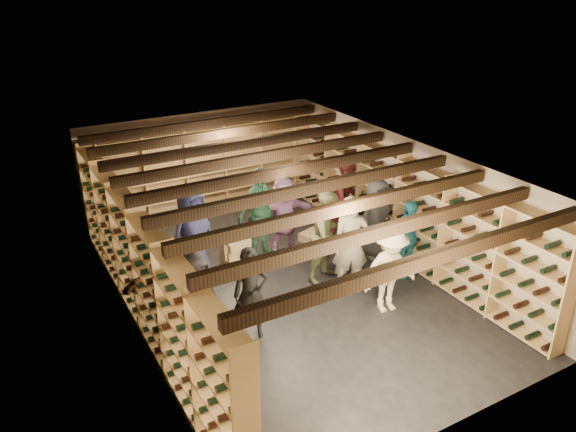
{
  "coord_description": "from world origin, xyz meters",
  "views": [
    {
      "loc": [
        -4.34,
        -7.73,
        5.45
      ],
      "look_at": [
        0.15,
        0.2,
        1.32
      ],
      "focal_mm": 35.0,
      "sensor_mm": 36.0,
      "label": 1
    }
  ],
  "objects_px": {
    "person_4": "(407,239)",
    "person_1": "(251,294)",
    "crate_loose": "(311,236)",
    "person_12": "(376,218)",
    "person_2": "(329,236)",
    "person_6": "(193,236)",
    "person_5": "(170,282)",
    "person_3": "(390,270)",
    "person_8": "(348,199)",
    "person_0": "(195,310)",
    "person_10": "(260,213)",
    "crate_stack_left": "(235,247)",
    "person_7": "(351,246)",
    "person_11": "(284,214)",
    "crate_stack_right": "(235,247)"
  },
  "relations": [
    {
      "from": "person_2",
      "to": "person_10",
      "type": "height_order",
      "value": "person_10"
    },
    {
      "from": "person_0",
      "to": "person_6",
      "type": "xyz_separation_m",
      "value": [
        0.83,
        2.27,
        0.0
      ]
    },
    {
      "from": "person_2",
      "to": "person_11",
      "type": "xyz_separation_m",
      "value": [
        -0.16,
        1.39,
        -0.08
      ]
    },
    {
      "from": "crate_stack_left",
      "to": "person_6",
      "type": "distance_m",
      "value": 1.13
    },
    {
      "from": "person_12",
      "to": "person_3",
      "type": "bearing_deg",
      "value": -125.81
    },
    {
      "from": "person_2",
      "to": "person_10",
      "type": "xyz_separation_m",
      "value": [
        -0.71,
        1.39,
        0.06
      ]
    },
    {
      "from": "crate_loose",
      "to": "person_12",
      "type": "height_order",
      "value": "person_12"
    },
    {
      "from": "person_3",
      "to": "person_7",
      "type": "relative_size",
      "value": 0.85
    },
    {
      "from": "person_1",
      "to": "person_8",
      "type": "xyz_separation_m",
      "value": [
        3.37,
        2.2,
        0.1
      ]
    },
    {
      "from": "person_11",
      "to": "person_12",
      "type": "bearing_deg",
      "value": -23.82
    },
    {
      "from": "person_3",
      "to": "person_8",
      "type": "bearing_deg",
      "value": 74.0
    },
    {
      "from": "person_1",
      "to": "person_6",
      "type": "xyz_separation_m",
      "value": [
        -0.17,
        2.04,
        0.16
      ]
    },
    {
      "from": "person_3",
      "to": "person_4",
      "type": "relative_size",
      "value": 1.01
    },
    {
      "from": "person_1",
      "to": "person_12",
      "type": "height_order",
      "value": "person_12"
    },
    {
      "from": "person_2",
      "to": "person_11",
      "type": "bearing_deg",
      "value": 79.11
    },
    {
      "from": "person_5",
      "to": "crate_stack_right",
      "type": "bearing_deg",
      "value": 48.36
    },
    {
      "from": "crate_stack_right",
      "to": "person_4",
      "type": "bearing_deg",
      "value": -37.62
    },
    {
      "from": "person_0",
      "to": "person_10",
      "type": "bearing_deg",
      "value": 42.51
    },
    {
      "from": "person_7",
      "to": "person_4",
      "type": "bearing_deg",
      "value": 20.98
    },
    {
      "from": "person_4",
      "to": "person_1",
      "type": "bearing_deg",
      "value": -175.37
    },
    {
      "from": "person_3",
      "to": "person_8",
      "type": "xyz_separation_m",
      "value": [
        1.03,
        2.68,
        0.11
      ]
    },
    {
      "from": "person_5",
      "to": "person_11",
      "type": "distance_m",
      "value": 3.2
    },
    {
      "from": "person_3",
      "to": "person_4",
      "type": "xyz_separation_m",
      "value": [
        1.03,
        0.77,
        -0.0
      ]
    },
    {
      "from": "person_0",
      "to": "person_2",
      "type": "height_order",
      "value": "person_0"
    },
    {
      "from": "person_1",
      "to": "person_3",
      "type": "height_order",
      "value": "person_1"
    },
    {
      "from": "person_1",
      "to": "person_5",
      "type": "height_order",
      "value": "person_5"
    },
    {
      "from": "person_6",
      "to": "person_10",
      "type": "xyz_separation_m",
      "value": [
        1.49,
        0.25,
        0.02
      ]
    },
    {
      "from": "crate_stack_right",
      "to": "person_7",
      "type": "xyz_separation_m",
      "value": [
        1.38,
        -1.93,
        0.56
      ]
    },
    {
      "from": "person_4",
      "to": "person_7",
      "type": "distance_m",
      "value": 1.24
    },
    {
      "from": "person_10",
      "to": "crate_stack_left",
      "type": "bearing_deg",
      "value": 162.89
    },
    {
      "from": "person_2",
      "to": "person_11",
      "type": "distance_m",
      "value": 1.41
    },
    {
      "from": "person_1",
      "to": "person_7",
      "type": "xyz_separation_m",
      "value": [
        2.14,
        0.36,
        0.13
      ]
    },
    {
      "from": "crate_stack_right",
      "to": "person_6",
      "type": "height_order",
      "value": "person_6"
    },
    {
      "from": "person_3",
      "to": "person_7",
      "type": "distance_m",
      "value": 0.88
    },
    {
      "from": "crate_stack_left",
      "to": "person_2",
      "type": "relative_size",
      "value": 0.38
    },
    {
      "from": "person_0",
      "to": "person_4",
      "type": "relative_size",
      "value": 1.22
    },
    {
      "from": "person_4",
      "to": "person_6",
      "type": "relative_size",
      "value": 0.82
    },
    {
      "from": "person_3",
      "to": "person_5",
      "type": "bearing_deg",
      "value": 162.62
    },
    {
      "from": "person_2",
      "to": "person_6",
      "type": "height_order",
      "value": "person_6"
    },
    {
      "from": "crate_stack_left",
      "to": "person_7",
      "type": "relative_size",
      "value": 0.38
    },
    {
      "from": "crate_loose",
      "to": "person_4",
      "type": "relative_size",
      "value": 0.33
    },
    {
      "from": "crate_stack_left",
      "to": "person_1",
      "type": "height_order",
      "value": "person_1"
    },
    {
      "from": "person_3",
      "to": "person_11",
      "type": "relative_size",
      "value": 0.95
    },
    {
      "from": "crate_loose",
      "to": "person_8",
      "type": "xyz_separation_m",
      "value": [
        0.75,
        -0.24,
        0.79
      ]
    },
    {
      "from": "person_10",
      "to": "person_12",
      "type": "height_order",
      "value": "person_10"
    },
    {
      "from": "crate_loose",
      "to": "person_3",
      "type": "relative_size",
      "value": 0.33
    },
    {
      "from": "person_4",
      "to": "person_6",
      "type": "distance_m",
      "value": 3.95
    },
    {
      "from": "person_2",
      "to": "person_1",
      "type": "bearing_deg",
      "value": -173.56
    },
    {
      "from": "person_1",
      "to": "person_5",
      "type": "relative_size",
      "value": 0.96
    },
    {
      "from": "crate_stack_left",
      "to": "person_10",
      "type": "relative_size",
      "value": 0.36
    }
  ]
}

